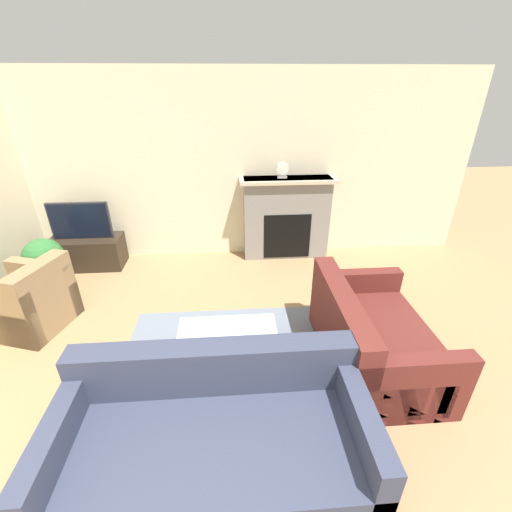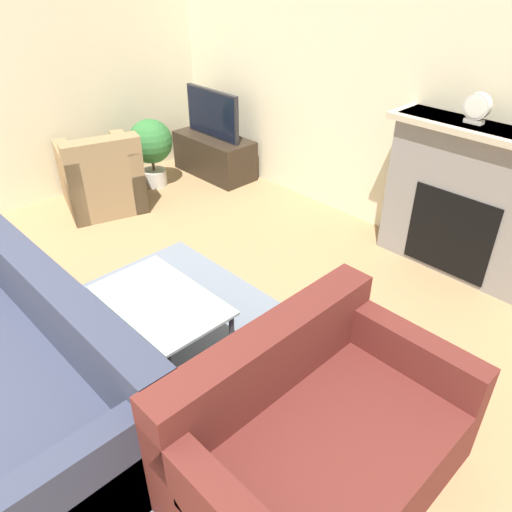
{
  "view_description": "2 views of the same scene",
  "coord_description": "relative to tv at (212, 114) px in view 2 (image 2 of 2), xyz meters",
  "views": [
    {
      "loc": [
        0.38,
        -0.58,
        2.52
      ],
      "look_at": [
        0.64,
        2.81,
        0.76
      ],
      "focal_mm": 24.0,
      "sensor_mm": 36.0,
      "label": 1
    },
    {
      "loc": [
        2.64,
        0.56,
        2.42
      ],
      "look_at": [
        0.7,
        2.44,
        0.69
      ],
      "focal_mm": 35.0,
      "sensor_mm": 36.0,
      "label": 2
    }
  ],
  "objects": [
    {
      "name": "wall_back",
      "position": [
        1.77,
        0.35,
        0.62
      ],
      "size": [
        8.03,
        0.06,
        2.7
      ],
      "color": "beige",
      "rests_on": "ground_plane"
    },
    {
      "name": "wall_left",
      "position": [
        -0.77,
        -1.91,
        0.62
      ],
      "size": [
        0.06,
        7.46,
        2.7
      ],
      "color": "beige",
      "rests_on": "ground_plane"
    },
    {
      "name": "area_rug",
      "position": [
        2.08,
        -2.17,
        -0.73
      ],
      "size": [
        2.14,
        1.78,
        0.0
      ],
      "color": "slate",
      "rests_on": "ground_plane"
    },
    {
      "name": "fireplace",
      "position": [
        2.99,
        0.15,
        -0.08
      ],
      "size": [
        1.41,
        0.38,
        1.25
      ],
      "color": "gray",
      "rests_on": "ground_plane"
    },
    {
      "name": "tv_stand",
      "position": [
        -0.0,
        0.0,
        -0.5
      ],
      "size": [
        1.01,
        0.47,
        0.46
      ],
      "color": "#2D2319",
      "rests_on": "ground_plane"
    },
    {
      "name": "tv",
      "position": [
        0.0,
        0.0,
        0.0
      ],
      "size": [
        0.84,
        0.06,
        0.54
      ],
      "color": "#232328",
      "rests_on": "tv_stand"
    },
    {
      "name": "couch_sectional",
      "position": [
        1.99,
        -3.17,
        -0.45
      ],
      "size": [
        2.09,
        1.0,
        0.82
      ],
      "color": "#33384C",
      "rests_on": "ground_plane"
    },
    {
      "name": "couch_loveseat",
      "position": [
        3.46,
        -2.25,
        -0.44
      ],
      "size": [
        0.97,
        1.45,
        0.82
      ],
      "rotation": [
        0.0,
        0.0,
        1.57
      ],
      "color": "#5B231E",
      "rests_on": "ground_plane"
    },
    {
      "name": "armchair_by_window",
      "position": [
        -0.14,
        -1.4,
        -0.43
      ],
      "size": [
        0.99,
        0.94,
        0.82
      ],
      "rotation": [
        0.0,
        0.0,
        -1.87
      ],
      "color": "#8C704C",
      "rests_on": "ground_plane"
    },
    {
      "name": "coffee_table",
      "position": [
        2.08,
        -2.21,
        -0.38
      ],
      "size": [
        0.94,
        0.58,
        0.4
      ],
      "color": "#333338",
      "rests_on": "ground_plane"
    },
    {
      "name": "potted_plant",
      "position": [
        -0.23,
        -0.71,
        -0.26
      ],
      "size": [
        0.49,
        0.49,
        0.76
      ],
      "color": "beige",
      "rests_on": "ground_plane"
    },
    {
      "name": "mantel_clock",
      "position": [
        2.9,
        0.15,
        0.63
      ],
      "size": [
        0.19,
        0.07,
        0.22
      ],
      "color": "beige",
      "rests_on": "fireplace"
    }
  ]
}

